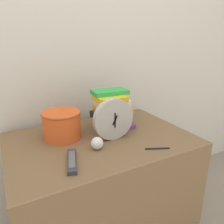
# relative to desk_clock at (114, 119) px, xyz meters

# --- Properties ---
(wall_back) EXTENTS (6.00, 0.04, 2.40)m
(wall_back) POSITION_rel_desk_clock_xyz_m (-0.06, 0.45, 0.35)
(wall_back) COLOR silver
(wall_back) RESTS_ON ground_plane
(desk) EXTENTS (1.01, 0.68, 0.74)m
(desk) POSITION_rel_desk_clock_xyz_m (-0.06, 0.04, -0.48)
(desk) COLOR brown
(desk) RESTS_ON ground_plane
(desk_clock) EXTENTS (0.23, 0.04, 0.23)m
(desk_clock) POSITION_rel_desk_clock_xyz_m (0.00, 0.00, 0.00)
(desk_clock) COLOR #B7B2A8
(desk_clock) RESTS_ON desk
(book_stack) EXTENTS (0.25, 0.21, 0.23)m
(book_stack) POSITION_rel_desk_clock_xyz_m (0.07, 0.16, -0.00)
(book_stack) COLOR #7A3899
(book_stack) RESTS_ON desk
(basket) EXTENTS (0.21, 0.21, 0.15)m
(basket) POSITION_rel_desk_clock_xyz_m (-0.24, 0.15, -0.03)
(basket) COLOR #E05623
(basket) RESTS_ON desk
(tv_remote) EXTENTS (0.10, 0.20, 0.02)m
(tv_remote) POSITION_rel_desk_clock_xyz_m (-0.28, -0.13, -0.11)
(tv_remote) COLOR #333338
(tv_remote) RESTS_ON desk
(crumpled_paper_ball) EXTENTS (0.06, 0.06, 0.06)m
(crumpled_paper_ball) POSITION_rel_desk_clock_xyz_m (-0.13, -0.06, -0.08)
(crumpled_paper_ball) COLOR white
(crumpled_paper_ball) RESTS_ON desk
(pen) EXTENTS (0.12, 0.06, 0.01)m
(pen) POSITION_rel_desk_clock_xyz_m (0.14, -0.21, -0.11)
(pen) COLOR black
(pen) RESTS_ON desk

